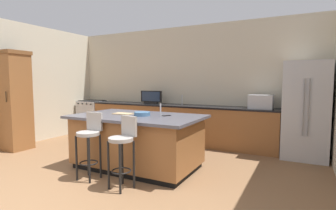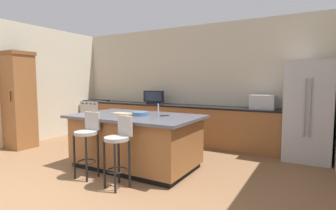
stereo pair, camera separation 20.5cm
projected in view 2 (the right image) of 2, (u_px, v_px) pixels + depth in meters
name	position (u px, v px, depth m)	size (l,w,h in m)	color
wall_back	(187.00, 84.00, 6.57)	(6.86, 0.12, 2.84)	beige
wall_left	(28.00, 84.00, 6.30)	(0.12, 4.70, 2.84)	beige
counter_back	(179.00, 124.00, 6.35)	(4.70, 0.62, 0.92)	brown
kitchen_island	(136.00, 141.00, 4.50)	(2.19, 1.32, 0.91)	black
refrigerator	(308.00, 111.00, 4.89)	(0.80, 0.78, 1.86)	#B7BABF
range_oven	(97.00, 116.00, 7.68)	(0.71, 0.63, 0.94)	#B7BABF
cabinet_tower	(19.00, 98.00, 5.78)	(0.61, 0.55, 2.13)	brown
microwave	(263.00, 102.00, 5.34)	(0.48, 0.36, 0.29)	#B7BABF
tv_monitor	(154.00, 98.00, 6.59)	(0.59, 0.16, 0.33)	black
sink_faucet_back	(184.00, 100.00, 6.34)	(0.02, 0.02, 0.24)	#B2B2B7
sink_faucet_island	(158.00, 110.00, 4.23)	(0.02, 0.02, 0.22)	#B2B2B7
bar_stool_left	(87.00, 139.00, 4.00)	(0.34, 0.34, 1.01)	gray
bar_stool_right	(119.00, 145.00, 3.61)	(0.35, 0.37, 1.00)	gray
fruit_bowl	(140.00, 114.00, 4.41)	(0.27, 0.27, 0.06)	#3F668C
cell_phone	(165.00, 116.00, 4.38)	(0.07, 0.15, 0.01)	black
cutting_board	(122.00, 113.00, 4.63)	(0.34, 0.21, 0.02)	tan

